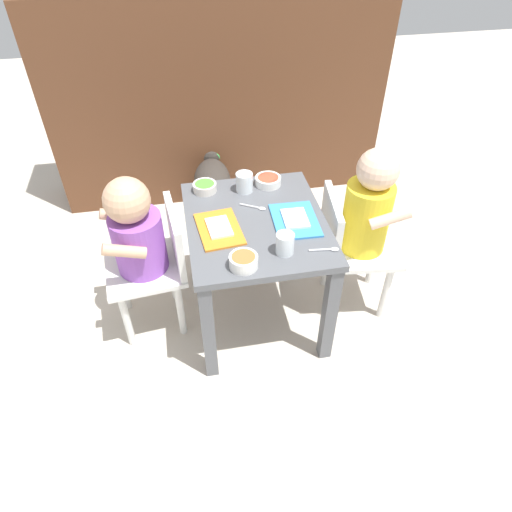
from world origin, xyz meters
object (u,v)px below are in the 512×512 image
at_px(water_cup_left, 244,183).
at_px(water_cup_right, 285,245).
at_px(cereal_bowl_right_side, 205,187).
at_px(food_tray_left, 219,228).
at_px(spoon_by_right_tray, 327,250).
at_px(seated_child_right, 365,215).
at_px(spoon_by_left_tray, 255,207).
at_px(food_tray_right, 295,220).
at_px(cereal_bowl_left_side, 268,181).
at_px(veggie_bowl_near, 244,261).
at_px(seated_child_left, 140,238).
at_px(dog, 212,178).
at_px(dining_table, 256,241).

distance_m(water_cup_left, water_cup_right, 0.38).
bearing_deg(cereal_bowl_right_side, water_cup_right, -62.21).
bearing_deg(water_cup_left, food_tray_left, -119.44).
bearing_deg(cereal_bowl_right_side, spoon_by_right_tray, -50.13).
bearing_deg(seated_child_right, cereal_bowl_right_side, 158.27).
bearing_deg(seated_child_right, spoon_by_left_tray, 168.77).
distance_m(seated_child_right, food_tray_right, 0.28).
bearing_deg(cereal_bowl_left_side, food_tray_left, -131.85).
xyz_separation_m(seated_child_right, food_tray_right, (-0.27, -0.03, 0.04)).
bearing_deg(veggie_bowl_near, cereal_bowl_right_side, 99.29).
bearing_deg(water_cup_right, cereal_bowl_right_side, 117.79).
height_order(seated_child_left, water_cup_right, seated_child_left).
relative_size(water_cup_left, spoon_by_right_tray, 0.74).
xyz_separation_m(seated_child_left, food_tray_right, (0.54, -0.07, 0.05)).
height_order(seated_child_left, food_tray_right, seated_child_left).
xyz_separation_m(food_tray_left, water_cup_right, (0.19, -0.16, 0.03)).
bearing_deg(seated_child_right, water_cup_right, -152.31).
distance_m(food_tray_left, spoon_by_right_tray, 0.37).
height_order(food_tray_left, water_cup_right, water_cup_right).
xyz_separation_m(water_cup_left, water_cup_right, (0.07, -0.38, -0.00)).
bearing_deg(seated_child_left, seated_child_right, -2.88).
bearing_deg(food_tray_right, dog, 105.90).
bearing_deg(cereal_bowl_right_side, dining_table, -54.89).
relative_size(seated_child_left, food_tray_right, 3.14).
bearing_deg(seated_child_right, cereal_bowl_left_side, 144.85).
relative_size(seated_child_right, spoon_by_right_tray, 7.05).
bearing_deg(dog, spoon_by_right_tray, -73.30).
bearing_deg(spoon_by_left_tray, water_cup_right, -79.97).
xyz_separation_m(cereal_bowl_right_side, veggie_bowl_near, (0.07, -0.45, 0.00)).
xyz_separation_m(seated_child_left, water_cup_left, (0.40, 0.16, 0.08)).
bearing_deg(water_cup_right, dining_table, 107.55).
relative_size(seated_child_right, water_cup_right, 9.66).
relative_size(seated_child_left, spoon_by_left_tray, 7.19).
height_order(dog, food_tray_left, food_tray_left).
distance_m(food_tray_left, water_cup_left, 0.26).
distance_m(seated_child_right, spoon_by_right_tray, 0.29).
xyz_separation_m(water_cup_right, spoon_by_left_tray, (-0.05, 0.26, -0.03)).
bearing_deg(dog, seated_child_right, -56.49).
height_order(water_cup_right, veggie_bowl_near, water_cup_right).
xyz_separation_m(seated_child_left, water_cup_right, (0.46, -0.22, 0.08)).
bearing_deg(seated_child_left, dog, 65.39).
xyz_separation_m(seated_child_right, veggie_bowl_near, (-0.49, -0.22, 0.05)).
bearing_deg(seated_child_right, dog, 123.51).
xyz_separation_m(food_tray_right, cereal_bowl_right_side, (-0.29, 0.25, 0.01)).
height_order(seated_child_left, spoon_by_right_tray, seated_child_left).
xyz_separation_m(cereal_bowl_left_side, veggie_bowl_near, (-0.17, -0.45, 0.00)).
height_order(water_cup_right, spoon_by_right_tray, water_cup_right).
xyz_separation_m(dining_table, water_cup_right, (0.06, -0.18, 0.12)).
height_order(dog, cereal_bowl_left_side, cereal_bowl_left_side).
distance_m(food_tray_right, cereal_bowl_left_side, 0.25).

